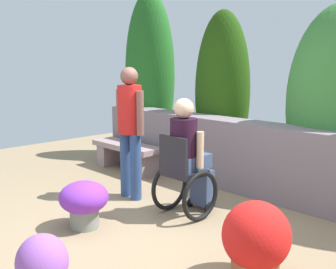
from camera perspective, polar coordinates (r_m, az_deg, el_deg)
ground_plane at (r=4.29m, az=-3.34°, el=-13.60°), size 10.08×10.08×0.00m
stone_retaining_wall at (r=5.49m, az=11.75°, el=-3.24°), size 5.56×0.43×0.94m
hedge_backdrop at (r=5.65m, az=17.37°, el=5.83°), size 6.01×0.97×2.93m
stone_bench at (r=6.58m, az=-5.78°, el=-2.58°), size 1.32×0.41×0.43m
person_in_wheelchair at (r=4.60m, az=2.64°, el=-3.72°), size 0.53×0.66×1.33m
person_standing_companion at (r=5.13m, az=-5.31°, el=1.45°), size 0.49×0.30×1.65m
flower_pot_red_accent at (r=4.42m, az=-11.59°, el=-9.04°), size 0.51×0.51×0.50m
flower_pot_small_foreground at (r=3.43m, az=12.12°, el=-14.28°), size 0.55×0.55×0.65m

